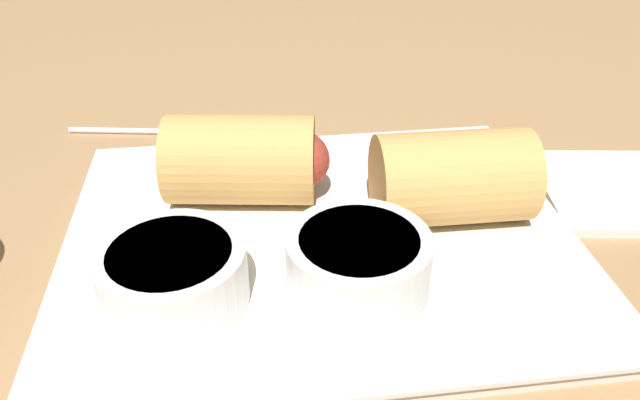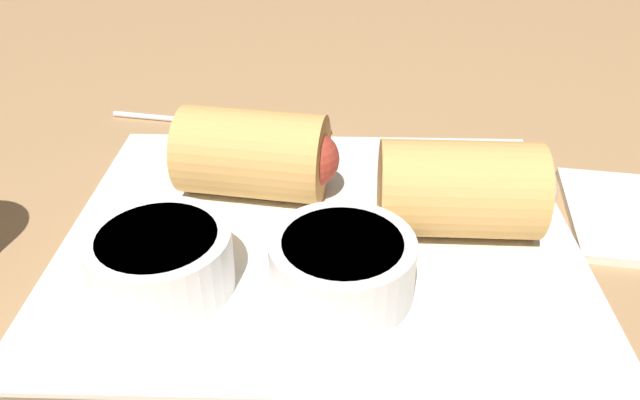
% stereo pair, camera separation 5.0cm
% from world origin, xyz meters
% --- Properties ---
extents(table_surface, '(1.80, 1.40, 0.02)m').
position_xyz_m(table_surface, '(0.00, 0.00, 0.01)').
color(table_surface, '#A87F54').
rests_on(table_surface, ground).
extents(serving_plate, '(0.31, 0.26, 0.01)m').
position_xyz_m(serving_plate, '(0.03, 0.02, 0.03)').
color(serving_plate, silver).
rests_on(serving_plate, table_surface).
extents(roll_front_left, '(0.10, 0.06, 0.06)m').
position_xyz_m(roll_front_left, '(-0.06, 0.02, 0.06)').
color(roll_front_left, '#DBA356').
rests_on(roll_front_left, serving_plate).
extents(roll_front_right, '(0.11, 0.07, 0.06)m').
position_xyz_m(roll_front_right, '(0.07, -0.02, 0.06)').
color(roll_front_right, '#DBA356').
rests_on(roll_front_right, serving_plate).
extents(dipping_bowl_near, '(0.08, 0.08, 0.03)m').
position_xyz_m(dipping_bowl_near, '(0.01, 0.08, 0.05)').
color(dipping_bowl_near, white).
rests_on(dipping_bowl_near, serving_plate).
extents(dipping_bowl_far, '(0.08, 0.08, 0.03)m').
position_xyz_m(dipping_bowl_far, '(0.11, 0.08, 0.05)').
color(dipping_bowl_far, white).
rests_on(dipping_bowl_far, serving_plate).
extents(spoon, '(0.20, 0.05, 0.01)m').
position_xyz_m(spoon, '(0.06, -0.14, 0.03)').
color(spoon, silver).
rests_on(spoon, table_surface).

